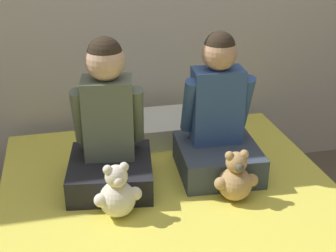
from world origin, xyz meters
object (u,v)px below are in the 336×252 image
at_px(child_on_left, 109,131).
at_px(teddy_bear_held_by_right_child, 235,179).
at_px(child_on_right, 218,124).
at_px(pillow_at_headboard, 148,129).
at_px(teddy_bear_held_by_left_child, 117,194).

relative_size(child_on_left, teddy_bear_held_by_right_child, 2.88).
relative_size(child_on_right, pillow_at_headboard, 1.08).
distance_m(child_on_right, teddy_bear_held_by_left_child, 0.57).
bearing_deg(teddy_bear_held_by_left_child, pillow_at_headboard, 62.50).
bearing_deg(child_on_right, child_on_left, -176.79).
xyz_separation_m(child_on_left, teddy_bear_held_by_right_child, (0.48, -0.26, -0.15)).
height_order(child_on_left, teddy_bear_held_by_right_child, child_on_left).
xyz_separation_m(child_on_right, pillow_at_headboard, (-0.25, 0.39, -0.18)).
xyz_separation_m(teddy_bear_held_by_right_child, pillow_at_headboard, (-0.24, 0.64, -0.04)).
bearing_deg(teddy_bear_held_by_right_child, child_on_right, 90.68).
relative_size(child_on_right, teddy_bear_held_by_right_child, 2.87).
relative_size(child_on_left, teddy_bear_held_by_left_child, 2.84).
distance_m(child_on_left, pillow_at_headboard, 0.49).
height_order(teddy_bear_held_by_left_child, pillow_at_headboard, teddy_bear_held_by_left_child).
bearing_deg(pillow_at_headboard, child_on_left, -121.91).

